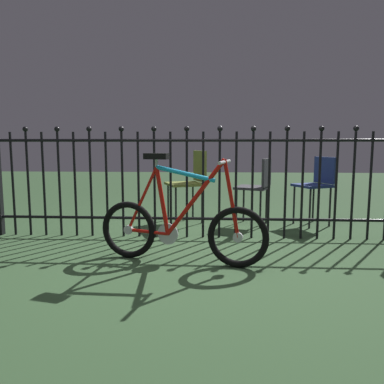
# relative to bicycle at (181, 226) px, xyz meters

# --- Properties ---
(ground_plane) EXTENTS (20.00, 20.00, 0.00)m
(ground_plane) POSITION_rel_bicycle_xyz_m (0.15, 0.16, -0.31)
(ground_plane) COLOR #2C472A
(iron_fence) EXTENTS (4.49, 0.07, 1.23)m
(iron_fence) POSITION_rel_bicycle_xyz_m (0.07, 0.87, 0.31)
(iron_fence) COLOR black
(iron_fence) RESTS_ON ground
(bicycle) EXTENTS (1.43, 0.47, 0.91)m
(bicycle) POSITION_rel_bicycle_xyz_m (0.00, 0.00, 0.00)
(bicycle) COLOR black
(bicycle) RESTS_ON ground
(chair_charcoal) EXTENTS (0.48, 0.48, 0.82)m
(chair_charcoal) POSITION_rel_bicycle_xyz_m (0.81, 1.51, 0.20)
(chair_charcoal) COLOR black
(chair_charcoal) RESTS_ON ground
(chair_navy) EXTENTS (0.50, 0.50, 0.83)m
(chair_navy) POSITION_rel_bicycle_xyz_m (1.54, 1.59, 0.22)
(chair_navy) COLOR black
(chair_navy) RESTS_ON ground
(chair_olive) EXTENTS (0.56, 0.56, 0.90)m
(chair_olive) POSITION_rel_bicycle_xyz_m (-0.01, 1.72, 0.25)
(chair_olive) COLOR black
(chair_olive) RESTS_ON ground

